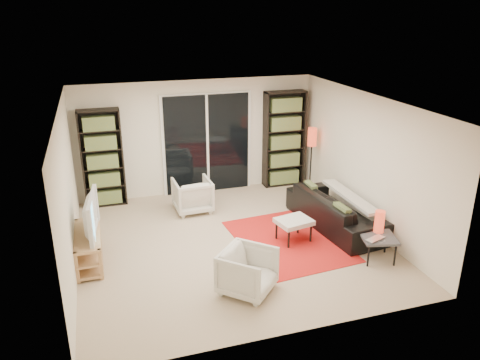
# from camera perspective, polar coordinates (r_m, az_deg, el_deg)

# --- Properties ---
(floor) EXTENTS (5.00, 5.00, 0.00)m
(floor) POSITION_cam_1_polar(r_m,az_deg,el_deg) (8.06, -1.07, -7.58)
(floor) COLOR #C5B396
(floor) RESTS_ON ground
(wall_back) EXTENTS (5.00, 0.02, 2.40)m
(wall_back) POSITION_cam_1_polar(r_m,az_deg,el_deg) (9.88, -5.22, 5.19)
(wall_back) COLOR white
(wall_back) RESTS_ON ground
(wall_front) EXTENTS (5.00, 0.02, 2.40)m
(wall_front) POSITION_cam_1_polar(r_m,az_deg,el_deg) (5.42, 6.41, -8.18)
(wall_front) COLOR white
(wall_front) RESTS_ON ground
(wall_left) EXTENTS (0.02, 5.00, 2.40)m
(wall_left) POSITION_cam_1_polar(r_m,az_deg,el_deg) (7.32, -20.26, -1.56)
(wall_left) COLOR white
(wall_left) RESTS_ON ground
(wall_right) EXTENTS (0.02, 5.00, 2.40)m
(wall_right) POSITION_cam_1_polar(r_m,az_deg,el_deg) (8.57, 15.14, 2.16)
(wall_right) COLOR white
(wall_right) RESTS_ON ground
(ceiling) EXTENTS (5.00, 5.00, 0.02)m
(ceiling) POSITION_cam_1_polar(r_m,az_deg,el_deg) (7.25, -1.19, 9.42)
(ceiling) COLOR white
(ceiling) RESTS_ON wall_back
(sliding_door) EXTENTS (1.92, 0.08, 2.16)m
(sliding_door) POSITION_cam_1_polar(r_m,az_deg,el_deg) (9.93, -4.02, 4.40)
(sliding_door) COLOR white
(sliding_door) RESTS_ON ground
(bookshelf_left) EXTENTS (0.80, 0.30, 1.95)m
(bookshelf_left) POSITION_cam_1_polar(r_m,az_deg,el_deg) (9.58, -16.42, 2.54)
(bookshelf_left) COLOR black
(bookshelf_left) RESTS_ON ground
(bookshelf_right) EXTENTS (0.90, 0.30, 2.10)m
(bookshelf_right) POSITION_cam_1_polar(r_m,az_deg,el_deg) (10.32, 5.40, 4.98)
(bookshelf_right) COLOR black
(bookshelf_right) RESTS_ON ground
(tv_stand) EXTENTS (0.39, 1.22, 0.50)m
(tv_stand) POSITION_cam_1_polar(r_m,az_deg,el_deg) (7.72, -17.99, -7.80)
(tv_stand) COLOR tan
(tv_stand) RESTS_ON floor
(tv) EXTENTS (0.25, 1.07, 0.61)m
(tv) POSITION_cam_1_polar(r_m,az_deg,el_deg) (7.49, -18.29, -4.12)
(tv) COLOR black
(tv) RESTS_ON tv_stand
(rug) EXTENTS (1.80, 2.33, 0.01)m
(rug) POSITION_cam_1_polar(r_m,az_deg,el_deg) (8.14, 5.87, -7.35)
(rug) COLOR red
(rug) RESTS_ON floor
(sofa) EXTENTS (1.07, 2.23, 0.63)m
(sofa) POSITION_cam_1_polar(r_m,az_deg,el_deg) (8.65, 11.54, -3.65)
(sofa) COLOR black
(sofa) RESTS_ON floor
(armchair_back) EXTENTS (0.72, 0.74, 0.65)m
(armchair_back) POSITION_cam_1_polar(r_m,az_deg,el_deg) (9.16, -5.81, -1.85)
(armchair_back) COLOR silver
(armchair_back) RESTS_ON floor
(armchair_front) EXTENTS (0.98, 0.98, 0.64)m
(armchair_front) POSITION_cam_1_polar(r_m,az_deg,el_deg) (6.63, 0.95, -11.09)
(armchair_front) COLOR silver
(armchair_front) RESTS_ON floor
(ottoman) EXTENTS (0.65, 0.57, 0.40)m
(ottoman) POSITION_cam_1_polar(r_m,az_deg,el_deg) (8.01, 6.59, -5.14)
(ottoman) COLOR silver
(ottoman) RESTS_ON floor
(side_table) EXTENTS (0.64, 0.64, 0.40)m
(side_table) POSITION_cam_1_polar(r_m,az_deg,el_deg) (7.70, 16.53, -6.90)
(side_table) COLOR #44454A
(side_table) RESTS_ON floor
(laptop) EXTENTS (0.39, 0.31, 0.03)m
(laptop) POSITION_cam_1_polar(r_m,az_deg,el_deg) (7.54, 16.46, -7.04)
(laptop) COLOR silver
(laptop) RESTS_ON side_table
(table_lamp) EXTENTS (0.16, 0.16, 0.36)m
(table_lamp) POSITION_cam_1_polar(r_m,az_deg,el_deg) (7.76, 16.63, -4.87)
(table_lamp) COLOR red
(table_lamp) RESTS_ON side_table
(floor_lamp) EXTENTS (0.21, 0.21, 1.41)m
(floor_lamp) POSITION_cam_1_polar(r_m,az_deg,el_deg) (9.96, 8.75, 4.43)
(floor_lamp) COLOR black
(floor_lamp) RESTS_ON floor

